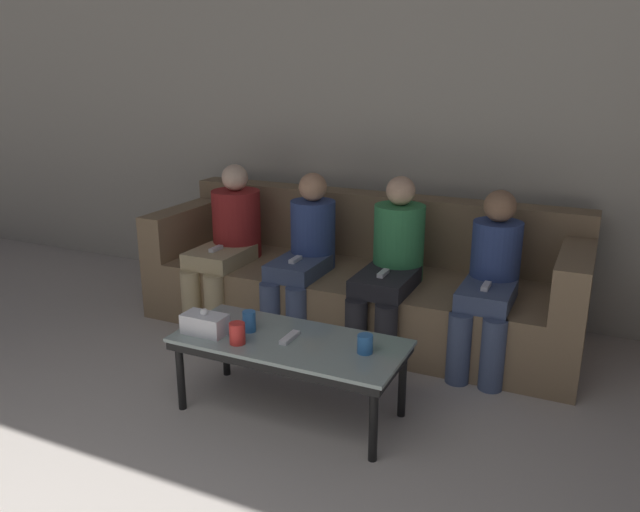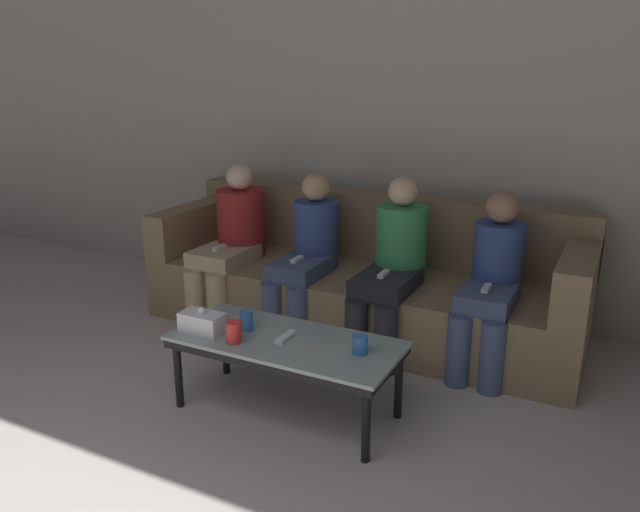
{
  "view_description": "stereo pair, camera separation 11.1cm",
  "coord_description": "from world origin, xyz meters",
  "px_view_note": "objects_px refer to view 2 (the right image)",
  "views": [
    {
      "loc": [
        1.41,
        -0.37,
        1.66
      ],
      "look_at": [
        0.0,
        2.64,
        0.65
      ],
      "focal_mm": 35.0,
      "sensor_mm": 36.0,
      "label": 1
    },
    {
      "loc": [
        1.51,
        -0.32,
        1.66
      ],
      "look_at": [
        0.0,
        2.64,
        0.65
      ],
      "focal_mm": 35.0,
      "sensor_mm": 36.0,
      "label": 2
    }
  ],
  "objects_px": {
    "tissue_box": "(202,322)",
    "seated_person_right_end": "(492,280)",
    "seated_person_mid_right": "(393,262)",
    "seated_person_left_end": "(233,238)",
    "coffee_table": "(286,347)",
    "game_remote": "(286,337)",
    "cup_near_right": "(234,332)",
    "couch": "(363,282)",
    "seated_person_mid_left": "(307,251)",
    "cup_far_center": "(246,320)",
    "cup_near_left": "(360,345)"
  },
  "relations": [
    {
      "from": "tissue_box",
      "to": "game_remote",
      "type": "height_order",
      "value": "tissue_box"
    },
    {
      "from": "coffee_table",
      "to": "cup_far_center",
      "type": "bearing_deg",
      "value": 179.22
    },
    {
      "from": "cup_near_left",
      "to": "seated_person_mid_left",
      "type": "relative_size",
      "value": 0.09
    },
    {
      "from": "cup_near_left",
      "to": "cup_far_center",
      "type": "bearing_deg",
      "value": -178.61
    },
    {
      "from": "seated_person_right_end",
      "to": "seated_person_mid_left",
      "type": "bearing_deg",
      "value": 179.84
    },
    {
      "from": "seated_person_mid_right",
      "to": "seated_person_right_end",
      "type": "distance_m",
      "value": 0.58
    },
    {
      "from": "cup_near_left",
      "to": "seated_person_right_end",
      "type": "bearing_deg",
      "value": 67.44
    },
    {
      "from": "cup_far_center",
      "to": "seated_person_mid_left",
      "type": "xyz_separation_m",
      "value": [
        -0.16,
        0.95,
        0.08
      ]
    },
    {
      "from": "game_remote",
      "to": "seated_person_left_end",
      "type": "xyz_separation_m",
      "value": [
        -0.98,
        0.97,
        0.14
      ]
    },
    {
      "from": "cup_near_right",
      "to": "seated_person_left_end",
      "type": "relative_size",
      "value": 0.1
    },
    {
      "from": "couch",
      "to": "seated_person_right_end",
      "type": "relative_size",
      "value": 2.77
    },
    {
      "from": "seated_person_left_end",
      "to": "coffee_table",
      "type": "bearing_deg",
      "value": -44.82
    },
    {
      "from": "couch",
      "to": "seated_person_right_end",
      "type": "bearing_deg",
      "value": -15.25
    },
    {
      "from": "couch",
      "to": "cup_near_left",
      "type": "distance_m",
      "value": 1.28
    },
    {
      "from": "tissue_box",
      "to": "seated_person_mid_right",
      "type": "height_order",
      "value": "seated_person_mid_right"
    },
    {
      "from": "seated_person_left_end",
      "to": "tissue_box",
      "type": "bearing_deg",
      "value": -62.52
    },
    {
      "from": "cup_near_right",
      "to": "tissue_box",
      "type": "distance_m",
      "value": 0.21
    },
    {
      "from": "cup_far_center",
      "to": "seated_person_right_end",
      "type": "distance_m",
      "value": 1.38
    },
    {
      "from": "coffee_table",
      "to": "cup_far_center",
      "type": "xyz_separation_m",
      "value": [
        -0.23,
        0.0,
        0.09
      ]
    },
    {
      "from": "tissue_box",
      "to": "seated_person_left_end",
      "type": "relative_size",
      "value": 0.21
    },
    {
      "from": "cup_far_center",
      "to": "couch",
      "type": "bearing_deg",
      "value": 83.92
    },
    {
      "from": "coffee_table",
      "to": "seated_person_right_end",
      "type": "bearing_deg",
      "value": 51.02
    },
    {
      "from": "cup_near_right",
      "to": "seated_person_left_end",
      "type": "xyz_separation_m",
      "value": [
        -0.77,
        1.12,
        0.1
      ]
    },
    {
      "from": "cup_near_right",
      "to": "seated_person_left_end",
      "type": "distance_m",
      "value": 1.36
    },
    {
      "from": "tissue_box",
      "to": "seated_person_mid_left",
      "type": "height_order",
      "value": "seated_person_mid_left"
    },
    {
      "from": "cup_near_left",
      "to": "game_remote",
      "type": "height_order",
      "value": "cup_near_left"
    },
    {
      "from": "seated_person_right_end",
      "to": "couch",
      "type": "bearing_deg",
      "value": 164.75
    },
    {
      "from": "cup_near_left",
      "to": "cup_far_center",
      "type": "height_order",
      "value": "cup_far_center"
    },
    {
      "from": "cup_near_right",
      "to": "tissue_box",
      "type": "xyz_separation_m",
      "value": [
        -0.21,
        0.03,
        -0.0
      ]
    },
    {
      "from": "game_remote",
      "to": "seated_person_mid_right",
      "type": "xyz_separation_m",
      "value": [
        0.19,
        0.96,
        0.14
      ]
    },
    {
      "from": "cup_near_left",
      "to": "cup_near_right",
      "type": "height_order",
      "value": "cup_near_right"
    },
    {
      "from": "seated_person_mid_right",
      "to": "couch",
      "type": "bearing_deg",
      "value": 140.94
    },
    {
      "from": "seated_person_left_end",
      "to": "seated_person_right_end",
      "type": "xyz_separation_m",
      "value": [
        1.75,
        -0.02,
        -0.03
      ]
    },
    {
      "from": "seated_person_right_end",
      "to": "cup_near_right",
      "type": "bearing_deg",
      "value": -131.62
    },
    {
      "from": "seated_person_mid_right",
      "to": "cup_near_right",
      "type": "bearing_deg",
      "value": -109.69
    },
    {
      "from": "cup_near_right",
      "to": "game_remote",
      "type": "xyz_separation_m",
      "value": [
        0.2,
        0.14,
        -0.04
      ]
    },
    {
      "from": "cup_far_center",
      "to": "cup_near_left",
      "type": "bearing_deg",
      "value": 1.39
    },
    {
      "from": "cup_near_left",
      "to": "seated_person_left_end",
      "type": "xyz_separation_m",
      "value": [
        -1.36,
        0.95,
        0.11
      ]
    },
    {
      "from": "seated_person_left_end",
      "to": "seated_person_mid_right",
      "type": "bearing_deg",
      "value": -0.69
    },
    {
      "from": "tissue_box",
      "to": "cup_near_left",
      "type": "bearing_deg",
      "value": 9.35
    },
    {
      "from": "couch",
      "to": "seated_person_mid_left",
      "type": "relative_size",
      "value": 2.73
    },
    {
      "from": "cup_near_left",
      "to": "seated_person_left_end",
      "type": "relative_size",
      "value": 0.08
    },
    {
      "from": "seated_person_right_end",
      "to": "cup_far_center",
      "type": "bearing_deg",
      "value": -136.46
    },
    {
      "from": "tissue_box",
      "to": "seated_person_right_end",
      "type": "relative_size",
      "value": 0.22
    },
    {
      "from": "tissue_box",
      "to": "seated_person_mid_left",
      "type": "relative_size",
      "value": 0.22
    },
    {
      "from": "cup_near_right",
      "to": "tissue_box",
      "type": "bearing_deg",
      "value": 171.31
    },
    {
      "from": "couch",
      "to": "coffee_table",
      "type": "relative_size",
      "value": 2.48
    },
    {
      "from": "coffee_table",
      "to": "cup_near_right",
      "type": "bearing_deg",
      "value": -144.68
    },
    {
      "from": "cup_near_left",
      "to": "seated_person_mid_right",
      "type": "relative_size",
      "value": 0.08
    },
    {
      "from": "coffee_table",
      "to": "seated_person_mid_right",
      "type": "height_order",
      "value": "seated_person_mid_right"
    }
  ]
}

